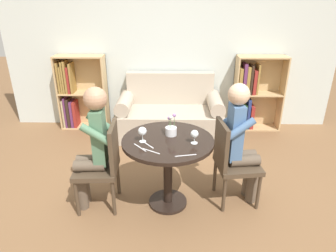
% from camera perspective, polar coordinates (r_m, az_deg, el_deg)
% --- Properties ---
extents(ground_plane, '(16.00, 16.00, 0.00)m').
position_cam_1_polar(ground_plane, '(3.29, -0.02, -14.39)').
color(ground_plane, brown).
extents(back_wall, '(5.20, 0.05, 2.70)m').
position_cam_1_polar(back_wall, '(4.79, 0.46, 15.65)').
color(back_wall, silver).
rests_on(back_wall, ground_plane).
extents(round_table, '(0.89, 0.89, 0.75)m').
position_cam_1_polar(round_table, '(2.96, -0.02, -5.37)').
color(round_table, black).
rests_on(round_table, ground_plane).
extents(couch, '(1.58, 0.80, 0.92)m').
position_cam_1_polar(couch, '(4.64, 0.37, 2.09)').
color(couch, '#B7A893').
rests_on(couch, ground_plane).
extents(bookshelf_left, '(0.76, 0.28, 1.18)m').
position_cam_1_polar(bookshelf_left, '(5.05, -16.96, 5.94)').
color(bookshelf_left, tan).
rests_on(bookshelf_left, ground_plane).
extents(bookshelf_right, '(0.76, 0.28, 1.18)m').
position_cam_1_polar(bookshelf_right, '(4.97, 15.61, 5.74)').
color(bookshelf_right, tan).
rests_on(bookshelf_right, ground_plane).
extents(chair_left, '(0.44, 0.44, 0.90)m').
position_cam_1_polar(chair_left, '(3.06, -12.23, -6.89)').
color(chair_left, '#473828').
rests_on(chair_left, ground_plane).
extents(chair_right, '(0.47, 0.47, 0.90)m').
position_cam_1_polar(chair_right, '(3.12, 11.98, -6.25)').
color(chair_right, '#473828').
rests_on(chair_right, ground_plane).
extents(person_left, '(0.43, 0.35, 1.28)m').
position_cam_1_polar(person_left, '(2.98, -14.17, -3.60)').
color(person_left, brown).
rests_on(person_left, ground_plane).
extents(person_right, '(0.44, 0.37, 1.29)m').
position_cam_1_polar(person_right, '(3.07, 13.78, -2.92)').
color(person_right, brown).
rests_on(person_right, ground_plane).
extents(wine_glass_left, '(0.08, 0.08, 0.15)m').
position_cam_1_polar(wine_glass_left, '(2.81, -4.91, -1.09)').
color(wine_glass_left, white).
rests_on(wine_glass_left, round_table).
extents(wine_glass_right, '(0.07, 0.07, 0.13)m').
position_cam_1_polar(wine_glass_right, '(2.78, 5.08, -1.60)').
color(wine_glass_right, white).
rests_on(wine_glass_right, round_table).
extents(flower_vase, '(0.11, 0.11, 0.22)m').
position_cam_1_polar(flower_vase, '(2.95, 0.59, -0.66)').
color(flower_vase, silver).
rests_on(flower_vase, round_table).
extents(knife_left_setting, '(0.17, 0.11, 0.00)m').
position_cam_1_polar(knife_left_setting, '(2.68, -3.26, -4.79)').
color(knife_left_setting, silver).
rests_on(knife_left_setting, round_table).
extents(fork_left_setting, '(0.13, 0.15, 0.00)m').
position_cam_1_polar(fork_left_setting, '(2.75, -5.37, -4.09)').
color(fork_left_setting, silver).
rests_on(fork_left_setting, round_table).
extents(knife_right_setting, '(0.19, 0.05, 0.00)m').
position_cam_1_polar(knife_right_setting, '(2.61, 3.39, -5.61)').
color(knife_right_setting, silver).
rests_on(knife_right_setting, round_table).
extents(fork_right_setting, '(0.13, 0.16, 0.00)m').
position_cam_1_polar(fork_right_setting, '(2.79, -3.91, -3.53)').
color(fork_right_setting, silver).
rests_on(fork_right_setting, round_table).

